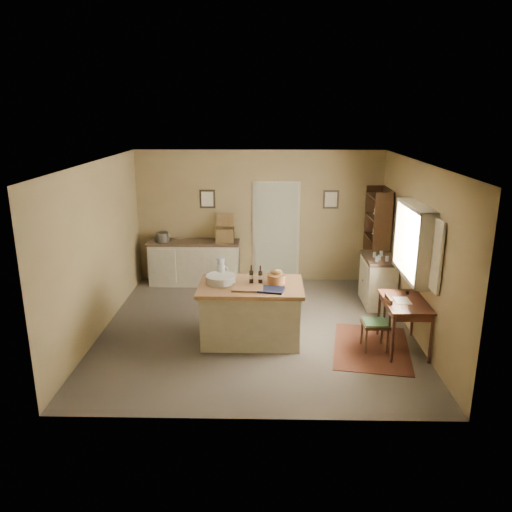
{
  "coord_description": "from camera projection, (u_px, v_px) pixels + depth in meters",
  "views": [
    {
      "loc": [
        0.15,
        -7.52,
        3.45
      ],
      "look_at": [
        -0.02,
        0.32,
        1.15
      ],
      "focal_mm": 35.0,
      "sensor_mm": 36.0,
      "label": 1
    }
  ],
  "objects": [
    {
      "name": "ground",
      "position": [
        257.0,
        329.0,
        8.19
      ],
      "size": [
        5.0,
        5.0,
        0.0
      ],
      "primitive_type": "plane",
      "color": "#605649",
      "rests_on": "ground"
    },
    {
      "name": "wall_left",
      "position": [
        98.0,
        249.0,
        7.86
      ],
      "size": [
        0.1,
        5.0,
        2.7
      ],
      "primitive_type": "cube",
      "color": "#917B50",
      "rests_on": "ground"
    },
    {
      "name": "wall_front",
      "position": [
        252.0,
        311.0,
        5.41
      ],
      "size": [
        5.0,
        0.1,
        2.7
      ],
      "primitive_type": "cube",
      "color": "#917B50",
      "rests_on": "ground"
    },
    {
      "name": "writing_desk",
      "position": [
        405.0,
        306.0,
        7.33
      ],
      "size": [
        0.61,
        1.0,
        0.82
      ],
      "color": "#331710",
      "rests_on": "ground"
    },
    {
      "name": "desk_chair",
      "position": [
        375.0,
        324.0,
        7.38
      ],
      "size": [
        0.39,
        0.39,
        0.81
      ],
      "primitive_type": null,
      "rotation": [
        0.0,
        0.0,
        0.03
      ],
      "color": "#321D10",
      "rests_on": "ground"
    },
    {
      "name": "rug",
      "position": [
        371.0,
        347.0,
        7.53
      ],
      "size": [
        1.35,
        1.76,
        0.01
      ],
      "primitive_type": "cube",
      "rotation": [
        0.0,
        0.0,
        -0.17
      ],
      "color": "#4D2412",
      "rests_on": "ground"
    },
    {
      "name": "work_island",
      "position": [
        250.0,
        311.0,
        7.67
      ],
      "size": [
        1.58,
        1.03,
        1.2
      ],
      "rotation": [
        0.0,
        0.0,
        -0.0
      ],
      "color": "beige",
      "rests_on": "ground"
    },
    {
      "name": "door",
      "position": [
        276.0,
        231.0,
        10.26
      ],
      "size": [
        0.97,
        0.06,
        2.11
      ],
      "primitive_type": "cube",
      "color": "#A5A68B",
      "rests_on": "ground"
    },
    {
      "name": "ceiling",
      "position": [
        257.0,
        162.0,
        7.43
      ],
      "size": [
        5.0,
        5.0,
        0.0
      ],
      "primitive_type": "plane",
      "color": "silver",
      "rests_on": "wall_back"
    },
    {
      "name": "sideboard",
      "position": [
        195.0,
        261.0,
        10.19
      ],
      "size": [
        1.85,
        0.53,
        1.18
      ],
      "color": "beige",
      "rests_on": "ground"
    },
    {
      "name": "wall_back",
      "position": [
        259.0,
        217.0,
        10.21
      ],
      "size": [
        5.0,
        0.1,
        2.7
      ],
      "primitive_type": "cube",
      "color": "#917B50",
      "rests_on": "ground"
    },
    {
      "name": "right_cabinet",
      "position": [
        378.0,
        280.0,
        9.13
      ],
      "size": [
        0.54,
        0.96,
        0.99
      ],
      "color": "beige",
      "rests_on": "ground"
    },
    {
      "name": "framed_prints",
      "position": [
        269.0,
        199.0,
        10.08
      ],
      "size": [
        2.82,
        0.02,
        0.38
      ],
      "color": "black",
      "rests_on": "ground"
    },
    {
      "name": "shelving_unit",
      "position": [
        379.0,
        240.0,
        9.73
      ],
      "size": [
        0.34,
        0.91,
        2.02
      ],
      "color": "#321D10",
      "rests_on": "ground"
    },
    {
      "name": "window",
      "position": [
        417.0,
        241.0,
        7.51
      ],
      "size": [
        0.25,
        1.99,
        1.12
      ],
      "color": "beige",
      "rests_on": "ground"
    },
    {
      "name": "wall_right",
      "position": [
        417.0,
        250.0,
        7.76
      ],
      "size": [
        0.1,
        5.0,
        2.7
      ],
      "primitive_type": "cube",
      "color": "#917B50",
      "rests_on": "ground"
    }
  ]
}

